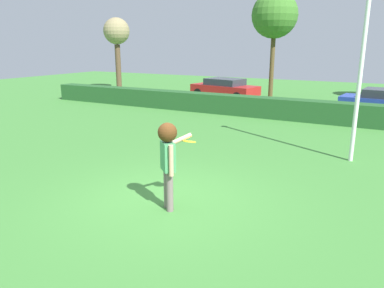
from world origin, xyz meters
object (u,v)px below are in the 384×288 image
at_px(birch_tree, 275,16).
at_px(willow_tree, 117,34).
at_px(person, 168,153).
at_px(parked_car_red, 225,88).
at_px(frisbee, 189,141).
at_px(lamppost, 364,39).

bearing_deg(birch_tree, willow_tree, 179.37).
xyz_separation_m(person, parked_car_red, (-5.57, 15.42, -0.51)).
relative_size(birch_tree, willow_tree, 1.20).
bearing_deg(willow_tree, frisbee, -46.66).
height_order(birch_tree, willow_tree, birch_tree).
xyz_separation_m(frisbee, birch_tree, (-3.00, 15.44, 3.52)).
bearing_deg(lamppost, parked_car_red, 130.03).
distance_m(lamppost, parked_car_red, 13.45).
bearing_deg(parked_car_red, willow_tree, 175.94).
distance_m(parked_car_red, willow_tree, 9.54).
relative_size(person, frisbee, 6.54).
height_order(person, birch_tree, birch_tree).
height_order(person, frisbee, person).
distance_m(lamppost, birch_tree, 12.10).
bearing_deg(birch_tree, frisbee, -79.00).
xyz_separation_m(frisbee, willow_tree, (-14.69, 15.57, 2.70)).
height_order(lamppost, willow_tree, lamppost).
bearing_deg(birch_tree, parked_car_red, -169.72).
xyz_separation_m(parked_car_red, willow_tree, (-8.91, 0.63, 3.37)).
relative_size(parked_car_red, willow_tree, 0.86).
bearing_deg(willow_tree, person, -47.94).
relative_size(frisbee, birch_tree, 0.04).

